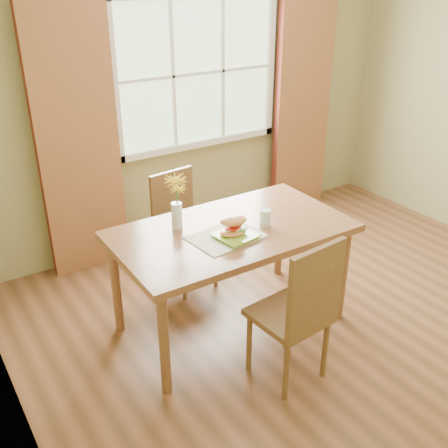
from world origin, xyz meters
name	(u,v)px	position (x,y,z in m)	size (l,w,h in m)	color
room	(354,145)	(0.00, 0.00, 1.35)	(4.24, 3.84, 2.74)	brown
window	(198,73)	(0.00, 1.87, 1.50)	(1.62, 0.06, 1.32)	#A4C192
curtain_left	(78,142)	(-1.15, 1.78, 1.10)	(0.65, 0.08, 2.20)	maroon
curtain_right	(302,104)	(1.15, 1.78, 1.10)	(0.65, 0.08, 2.20)	maroon
dining_table	(232,239)	(-0.61, 0.43, 0.69)	(1.59, 0.90, 0.77)	brown
chair_near	(300,308)	(-0.60, -0.28, 0.54)	(0.44, 0.44, 0.99)	brown
chair_far	(181,225)	(-0.62, 1.13, 0.51)	(0.43, 0.43, 0.93)	brown
placemat	(226,237)	(-0.71, 0.34, 0.77)	(0.45, 0.33, 0.01)	beige
plate	(235,236)	(-0.67, 0.30, 0.78)	(0.24, 0.24, 0.01)	#80B72D
croissant_sandwich	(233,226)	(-0.68, 0.31, 0.85)	(0.20, 0.15, 0.13)	#F19952
water_glass	(265,218)	(-0.40, 0.34, 0.82)	(0.07, 0.07, 0.11)	silver
flower_vase	(176,197)	(-0.91, 0.63, 0.99)	(0.15, 0.15, 0.37)	silver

